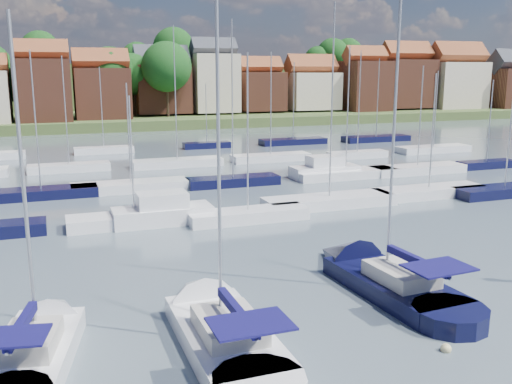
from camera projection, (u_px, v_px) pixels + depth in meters
name	position (u px, v px, depth m)	size (l,w,h in m)	color
ground	(177.00, 172.00, 60.81)	(260.00, 260.00, 0.00)	#414D58
sailboat_left	(42.00, 342.00, 22.14)	(4.72, 10.43, 13.80)	white
sailboat_centre	(214.00, 323.00, 23.84)	(3.30, 12.21, 16.53)	white
sailboat_navy	(374.00, 276.00, 29.31)	(4.13, 12.62, 17.17)	black
buoy_c	(277.00, 368.00, 20.97)	(0.41, 0.41, 0.41)	beige
buoy_d	(446.00, 351.00, 22.20)	(0.42, 0.42, 0.42)	beige
buoy_e	(413.00, 265.00, 31.92)	(0.52, 0.52, 0.52)	#D85914
marina_field	(206.00, 175.00, 56.89)	(79.62, 41.41, 15.93)	white
far_shore_town	(110.00, 94.00, 145.87)	(212.46, 90.00, 22.27)	#49582C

